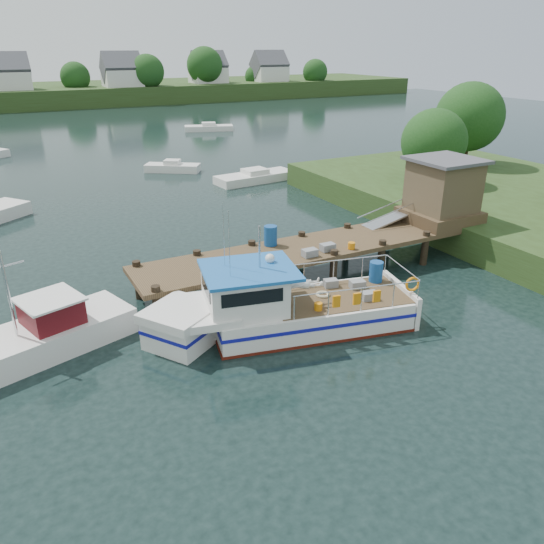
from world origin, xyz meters
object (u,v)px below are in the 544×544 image
lobster_boat (279,309)px  moored_far (209,128)px  moored_c (255,177)px  moored_b (173,167)px  work_boat (31,339)px  dock (400,212)px

lobster_boat → moored_far: size_ratio=1.66×
moored_far → moored_c: 25.91m
moored_far → moored_b: size_ratio=1.35×
lobster_boat → moored_far: 48.04m
moored_b → moored_c: 7.45m
moored_c → moored_far: bearing=80.0°
moored_b → moored_c: (4.35, -6.05, 0.00)m
moored_b → moored_c: moored_c is taller
work_boat → moored_far: work_boat is taller
dock → lobster_boat: 9.20m
moored_c → moored_b: bearing=129.8°
lobster_boat → moored_b: lobster_boat is taller
lobster_boat → moored_c: (9.11, 20.36, -0.50)m
dock → moored_c: 16.89m
moored_far → moored_b: bearing=-115.8°
dock → moored_b: bearing=98.9°
lobster_boat → moored_b: bearing=92.0°
dock → moored_b: dock is taller
lobster_boat → moored_b: size_ratio=2.24×
dock → moored_b: size_ratio=3.81×
lobster_boat → moored_far: (15.43, 45.49, -0.50)m
dock → moored_far: (7.07, 41.90, -1.89)m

